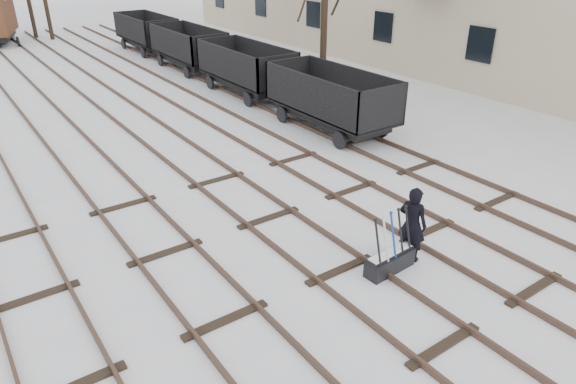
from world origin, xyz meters
name	(u,v)px	position (x,y,z in m)	size (l,w,h in m)	color
ground	(340,271)	(0.00, 0.00, 0.00)	(120.00, 120.00, 0.00)	white
tracks	(131,117)	(0.00, 13.67, 0.07)	(13.90, 52.00, 0.16)	black
ground_frame	(390,260)	(0.95, -0.64, 0.28)	(1.32, 0.50, 1.49)	black
worker	(412,224)	(1.70, -0.54, 0.94)	(0.68, 0.45, 1.88)	black
freight_wagon_a	(330,108)	(6.00, 7.69, 0.89)	(2.29, 5.73, 2.34)	black
freight_wagon_b	(246,76)	(6.00, 14.09, 0.89)	(2.29, 5.73, 2.34)	black
freight_wagon_c	(189,54)	(6.00, 20.49, 0.89)	(2.29, 5.73, 2.34)	black
freight_wagon_d	(147,38)	(6.00, 26.89, 0.89)	(2.29, 5.73, 2.34)	black
tree_near	(324,28)	(8.10, 10.82, 3.36)	(0.30, 0.30, 6.72)	black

